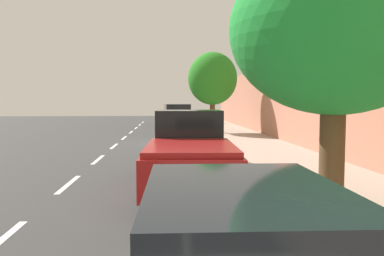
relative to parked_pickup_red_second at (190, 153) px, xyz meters
name	(u,v)px	position (x,y,z in m)	size (l,w,h in m)	color
ground	(168,143)	(-0.54, 10.28, -0.90)	(74.44, 74.44, 0.00)	#353535
sidewalk	(241,142)	(3.34, 10.28, -0.84)	(4.34, 46.52, 0.13)	tan
curb_edge	(199,142)	(1.09, 10.28, -0.84)	(0.16, 46.52, 0.13)	gray
lane_stripe_centre	(114,146)	(-3.16, 9.12, -0.90)	(0.14, 44.20, 0.01)	white
lane_stripe_bike_edge	(171,143)	(-0.38, 10.28, -0.90)	(0.12, 46.52, 0.01)	white
building_facade	(287,101)	(5.76, 10.28, 1.31)	(0.50, 46.52, 4.41)	#B9735B
parked_pickup_red_second	(190,153)	(0.00, 0.00, 0.00)	(2.19, 5.38, 1.95)	maroon
parked_sedan_silver_mid	(176,130)	(-0.12, 9.56, -0.15)	(1.92, 4.44, 1.52)	#B7BABF
parked_suv_tan_far	(177,118)	(0.10, 17.70, 0.13)	(2.20, 4.81, 1.99)	tan
parked_sedan_black_farthest	(173,117)	(-0.11, 24.78, -0.15)	(1.89, 4.43, 1.52)	black
bicycle_at_curb	(199,150)	(0.62, 4.67, -0.52)	(1.62, 0.77, 0.77)	black
cyclist_with_backpack	(206,132)	(0.85, 4.23, 0.16)	(0.48, 0.60, 1.74)	#C6B284
street_tree_near_cyclist	(335,30)	(2.42, -2.70, 2.54)	(3.74, 3.74, 4.86)	brown
street_tree_mid_block	(213,79)	(2.42, 15.51, 2.78)	(3.24, 3.24, 5.31)	brown
pedestrian_on_phone	(212,113)	(3.68, 26.07, 0.16)	(0.33, 0.60, 1.66)	black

